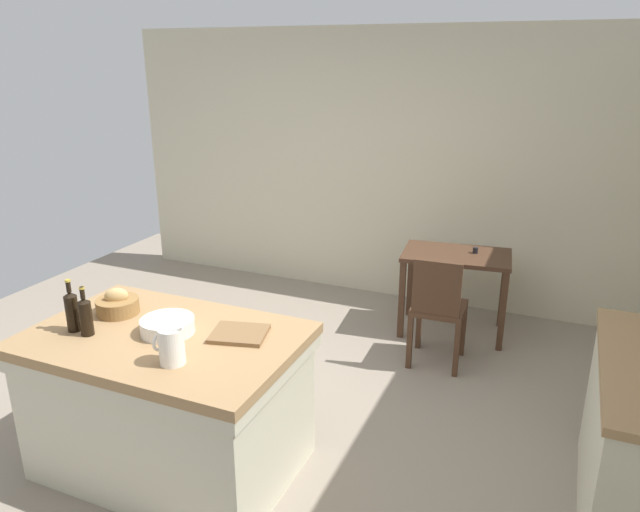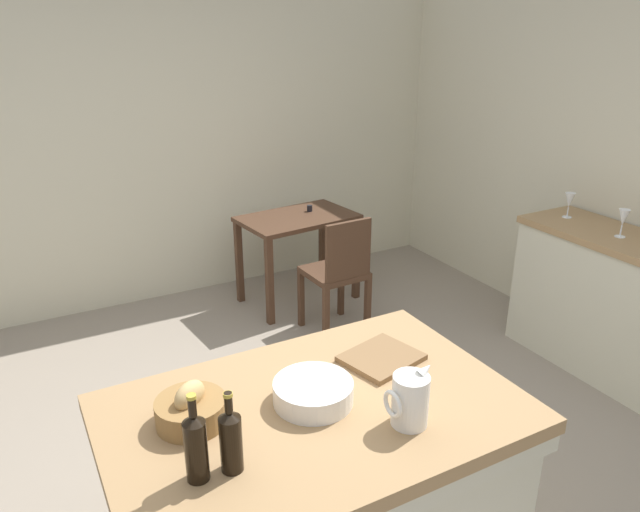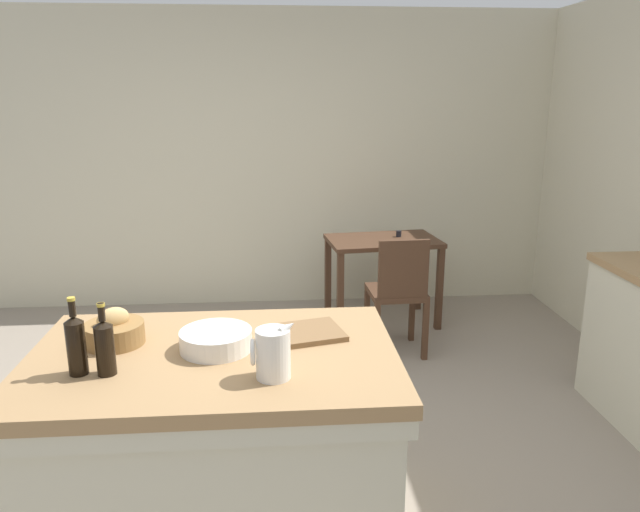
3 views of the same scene
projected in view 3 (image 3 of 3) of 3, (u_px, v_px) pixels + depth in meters
The scene contains 12 objects.
ground_plane at pixel (270, 458), 3.24m from camera, with size 6.76×6.76×0.00m, color gray.
wall_back at pixel (267, 162), 5.40m from camera, with size 5.32×0.12×2.60m, color beige.
island_table at pixel (217, 438), 2.58m from camera, with size 1.51×0.99×0.86m.
writing_desk at pixel (383, 253), 5.01m from camera, with size 0.96×0.65×0.78m.
wooden_chair at pixel (398, 291), 4.41m from camera, with size 0.42×0.42×0.91m.
pitcher at pixel (273, 353), 2.24m from camera, with size 0.17×0.13×0.23m.
wash_bowl at pixel (216, 340), 2.50m from camera, with size 0.30×0.30×0.08m, color silver.
bread_basket at pixel (114, 331), 2.55m from camera, with size 0.25×0.25×0.16m.
cutting_board at pixel (307, 333), 2.65m from camera, with size 0.30×0.25×0.02m, color brown.
wine_bottle_dark at pixel (105, 346), 2.26m from camera, with size 0.07×0.07×0.28m.
wine_bottle_amber at pixel (76, 343), 2.26m from camera, with size 0.07×0.07×0.31m.
wicker_hamper at pixel (3, 483), 2.77m from camera, with size 0.31×0.31×0.33m, color olive.
Camera 3 is at (0.04, -2.85, 1.90)m, focal length 33.87 mm.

